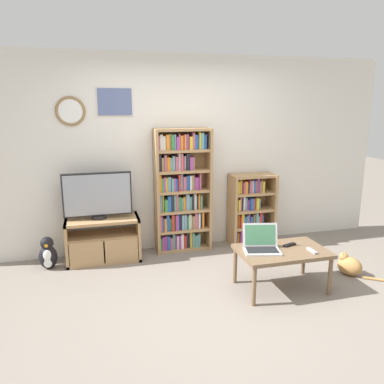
{
  "coord_description": "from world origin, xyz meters",
  "views": [
    {
      "loc": [
        -1.13,
        -3.2,
        1.97
      ],
      "look_at": [
        -0.02,
        0.93,
        0.96
      ],
      "focal_mm": 35.0,
      "sensor_mm": 36.0,
      "label": 1
    }
  ],
  "objects": [
    {
      "name": "wall_back",
      "position": [
        -0.01,
        1.71,
        1.31
      ],
      "size": [
        5.98,
        0.09,
        2.6
      ],
      "color": "silver",
      "rests_on": "ground_plane"
    },
    {
      "name": "remote_far_from_laptop",
      "position": [
        1.05,
        0.02,
        0.46
      ],
      "size": [
        0.05,
        0.16,
        0.02
      ],
      "rotation": [
        0.0,
        0.0,
        3.15
      ],
      "color": "#99999E",
      "rests_on": "coffee_table"
    },
    {
      "name": "bookshelf_short",
      "position": [
        0.98,
        1.53,
        0.5
      ],
      "size": [
        0.63,
        0.32,
        1.01
      ],
      "color": "tan",
      "rests_on": "ground_plane"
    },
    {
      "name": "penguin_figurine",
      "position": [
        -1.72,
        1.35,
        0.18
      ],
      "size": [
        0.22,
        0.2,
        0.4
      ],
      "color": "black",
      "rests_on": "ground_plane"
    },
    {
      "name": "bookshelf_tall",
      "position": [
        -0.0,
        1.55,
        0.82
      ],
      "size": [
        0.75,
        0.26,
        1.66
      ],
      "color": "tan",
      "rests_on": "ground_plane"
    },
    {
      "name": "remote_near_laptop",
      "position": [
        0.9,
        0.24,
        0.46
      ],
      "size": [
        0.17,
        0.09,
        0.02
      ],
      "rotation": [
        0.0,
        0.0,
        5.04
      ],
      "color": "black",
      "rests_on": "coffee_table"
    },
    {
      "name": "laptop",
      "position": [
        0.55,
        0.21,
        0.52
      ],
      "size": [
        0.43,
        0.37,
        0.27
      ],
      "rotation": [
        0.0,
        0.0,
        -0.23
      ],
      "color": "silver",
      "rests_on": "coffee_table"
    },
    {
      "name": "tv_stand",
      "position": [
        -1.05,
        1.43,
        0.28
      ],
      "size": [
        0.92,
        0.43,
        0.56
      ],
      "color": "tan",
      "rests_on": "ground_plane"
    },
    {
      "name": "ground_plane",
      "position": [
        0.0,
        0.0,
        0.0
      ],
      "size": [
        18.0,
        18.0,
        0.0
      ],
      "primitive_type": "plane",
      "color": "gray"
    },
    {
      "name": "coffee_table",
      "position": [
        0.77,
        0.16,
        0.4
      ],
      "size": [
        0.94,
        0.59,
        0.45
      ],
      "color": "brown",
      "rests_on": "ground_plane"
    },
    {
      "name": "television",
      "position": [
        -1.09,
        1.45,
        0.86
      ],
      "size": [
        0.84,
        0.18,
        0.59
      ],
      "color": "black",
      "rests_on": "tv_stand"
    },
    {
      "name": "cat",
      "position": [
        1.71,
        0.25,
        0.12
      ],
      "size": [
        0.45,
        0.44,
        0.27
      ],
      "rotation": [
        0.0,
        0.0,
        0.58
      ],
      "color": "#B78447",
      "rests_on": "ground_plane"
    }
  ]
}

